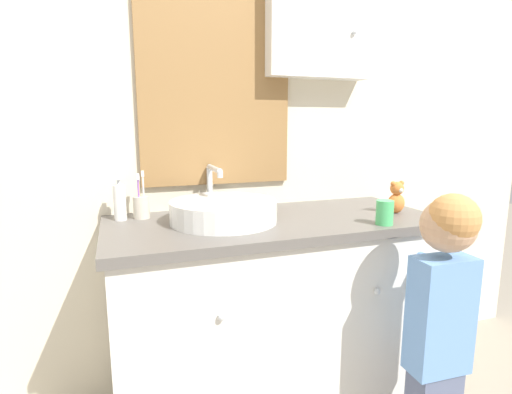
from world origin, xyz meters
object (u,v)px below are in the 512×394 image
at_px(sink_basin, 223,210).
at_px(teddy_bear, 396,198).
at_px(soap_dispenser, 120,202).
at_px(child_figure, 441,306).
at_px(drinking_cup, 385,213).
at_px(toothbrush_holder, 141,206).

relative_size(sink_basin, teddy_bear, 3.37).
bearing_deg(soap_dispenser, child_figure, -33.03).
bearing_deg(drinking_cup, child_figure, -75.73).
height_order(sink_basin, drinking_cup, sink_basin).
distance_m(soap_dispenser, drinking_cup, 0.99).
relative_size(soap_dispenser, teddy_bear, 1.30).
bearing_deg(sink_basin, child_figure, -38.31).
bearing_deg(toothbrush_holder, soap_dispenser, -175.85).
relative_size(sink_basin, drinking_cup, 5.01).
xyz_separation_m(toothbrush_holder, teddy_bear, (1.00, -0.25, 0.01)).
bearing_deg(sink_basin, soap_dispenser, 157.24).
xyz_separation_m(soap_dispenser, child_figure, (0.97, -0.63, -0.29)).
height_order(toothbrush_holder, drinking_cup, toothbrush_holder).
bearing_deg(toothbrush_holder, sink_basin, -28.99).
relative_size(toothbrush_holder, teddy_bear, 1.39).
xyz_separation_m(toothbrush_holder, child_figure, (0.89, -0.63, -0.27)).
distance_m(sink_basin, teddy_bear, 0.71).
relative_size(toothbrush_holder, drinking_cup, 2.07).
bearing_deg(teddy_bear, child_figure, -105.65).
height_order(soap_dispenser, drinking_cup, soap_dispenser).
bearing_deg(soap_dispenser, sink_basin, -22.76).
bearing_deg(drinking_cup, toothbrush_holder, 154.34).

